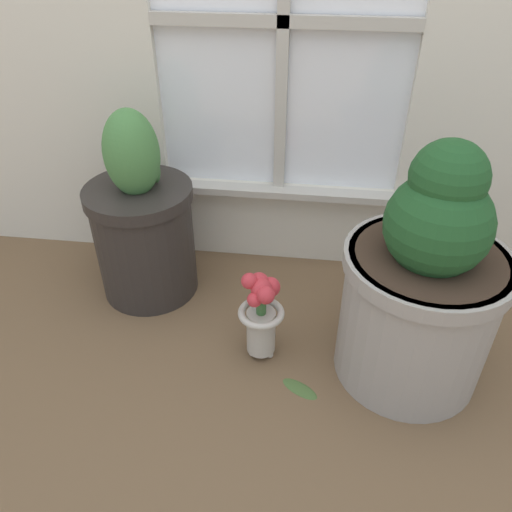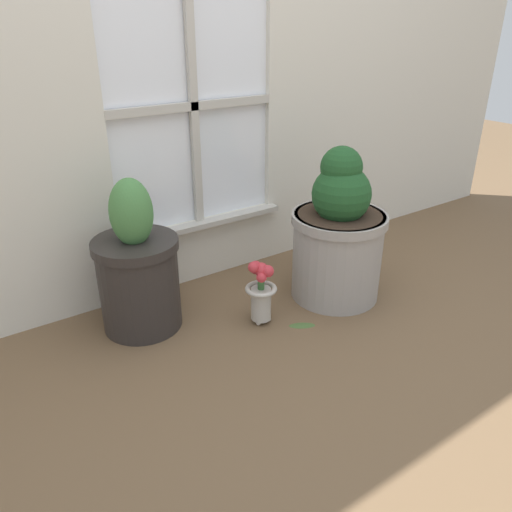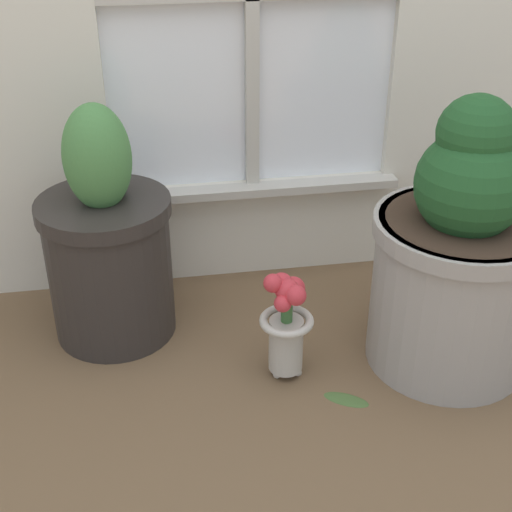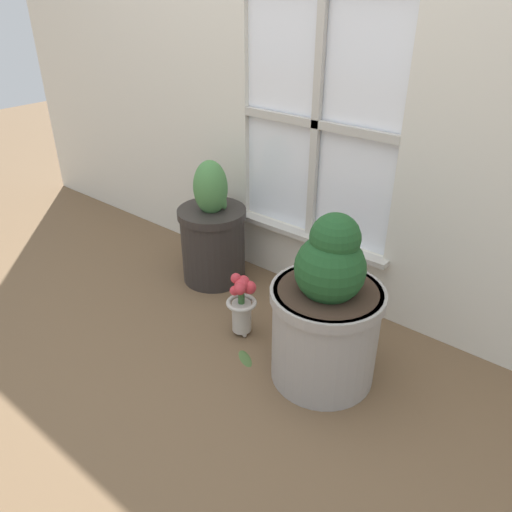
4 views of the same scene
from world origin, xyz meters
The scene contains 5 objects.
ground_plane centered at (0.00, 0.00, 0.00)m, with size 10.00×10.00×0.00m, color brown.
potted_plant_left centered at (-0.41, 0.39, 0.25)m, with size 0.34×0.34×0.63m.
potted_plant_right centered at (0.41, 0.12, 0.29)m, with size 0.42×0.42×0.69m.
flower_vase centered at (0.00, 0.13, 0.16)m, with size 0.13×0.13×0.29m.
fallen_leaf centered at (0.12, 0.00, 0.00)m, with size 0.12×0.09×0.01m.
Camera 2 is at (-1.03, -1.33, 1.16)m, focal length 35.00 mm.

